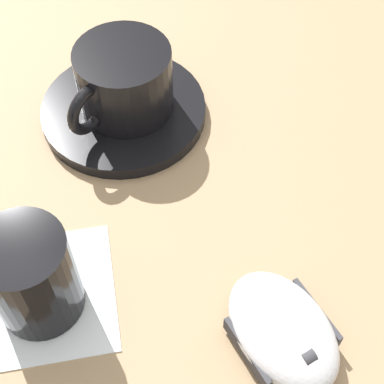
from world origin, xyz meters
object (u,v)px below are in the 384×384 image
(coffee_cup, at_px, (123,81))
(computer_mouse, at_px, (283,330))
(saucer, at_px, (124,111))
(drinking_glass, at_px, (31,276))

(coffee_cup, relative_size, computer_mouse, 0.87)
(coffee_cup, distance_m, computer_mouse, 0.26)
(saucer, relative_size, coffee_cup, 1.49)
(coffee_cup, bearing_deg, saucer, -101.68)
(saucer, xyz_separation_m, coffee_cup, (0.00, 0.00, 0.04))
(coffee_cup, height_order, computer_mouse, coffee_cup)
(saucer, distance_m, computer_mouse, 0.26)
(drinking_glass, bearing_deg, coffee_cup, 164.29)
(coffee_cup, relative_size, drinking_glass, 1.27)
(computer_mouse, relative_size, drinking_glass, 1.46)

